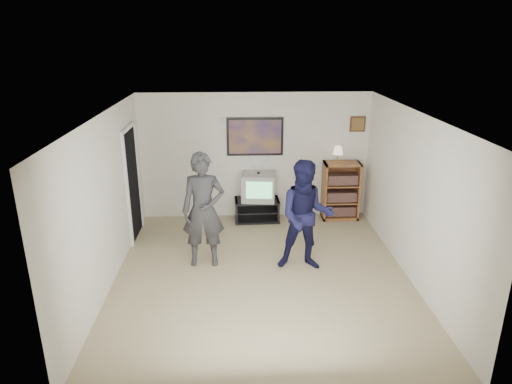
{
  "coord_description": "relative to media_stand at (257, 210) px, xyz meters",
  "views": [
    {
      "loc": [
        -0.36,
        -6.21,
        3.58
      ],
      "look_at": [
        -0.06,
        0.66,
        1.15
      ],
      "focal_mm": 32.0,
      "sensor_mm": 36.0,
      "label": 1
    }
  ],
  "objects": [
    {
      "name": "person_tall",
      "position": [
        -0.92,
        -1.76,
        0.71
      ],
      "size": [
        0.69,
        0.46,
        1.85
      ],
      "primitive_type": "imported",
      "rotation": [
        0.0,
        0.0,
        0.02
      ],
      "color": "#2E2E30",
      "rests_on": "room_shell"
    },
    {
      "name": "air_vent",
      "position": [
        -0.58,
        0.25,
        1.73
      ],
      "size": [
        0.28,
        0.02,
        0.14
      ],
      "primitive_type": "cube",
      "color": "white",
      "rests_on": "room_shell"
    },
    {
      "name": "table_lamp",
      "position": [
        1.57,
        0.05,
        1.11
      ],
      "size": [
        0.21,
        0.21,
        0.33
      ],
      "primitive_type": null,
      "color": "beige",
      "rests_on": "bookshelf"
    },
    {
      "name": "poster",
      "position": [
        -0.03,
        0.25,
        1.43
      ],
      "size": [
        1.1,
        0.03,
        0.75
      ],
      "primitive_type": "cube",
      "color": "black",
      "rests_on": "room_shell"
    },
    {
      "name": "controller_right",
      "position": [
        0.68,
        -1.77,
        0.91
      ],
      "size": [
        0.04,
        0.13,
        0.04
      ],
      "primitive_type": "cube",
      "rotation": [
        0.0,
        0.0,
        -0.02
      ],
      "color": "white",
      "rests_on": "person_short"
    },
    {
      "name": "doorway",
      "position": [
        -2.26,
        -0.63,
        0.78
      ],
      "size": [
        0.03,
        0.85,
        2.0
      ],
      "primitive_type": "cube",
      "color": "black",
      "rests_on": "room_shell"
    },
    {
      "name": "small_picture",
      "position": [
        1.97,
        0.25,
        1.66
      ],
      "size": [
        0.3,
        0.03,
        0.3
      ],
      "primitive_type": "cube",
      "color": "#4B2A17",
      "rests_on": "room_shell"
    },
    {
      "name": "controller_left",
      "position": [
        -0.88,
        -1.53,
        0.97
      ],
      "size": [
        0.07,
        0.13,
        0.04
      ],
      "primitive_type": "cube",
      "rotation": [
        0.0,
        0.0,
        -0.3
      ],
      "color": "white",
      "rests_on": "person_tall"
    },
    {
      "name": "room_shell",
      "position": [
        -0.03,
        -1.88,
        1.03
      ],
      "size": [
        4.51,
        5.0,
        2.51
      ],
      "color": "#8B7658",
      "rests_on": "ground"
    },
    {
      "name": "media_stand",
      "position": [
        0.0,
        0.0,
        0.0
      ],
      "size": [
        0.89,
        0.51,
        0.44
      ],
      "rotation": [
        0.0,
        0.0,
        0.03
      ],
      "color": "black",
      "rests_on": "room_shell"
    },
    {
      "name": "bookshelf",
      "position": [
        1.67,
        0.05,
        0.36
      ],
      "size": [
        0.71,
        0.4,
        1.16
      ],
      "primitive_type": null,
      "color": "brown",
      "rests_on": "room_shell"
    },
    {
      "name": "crt_television",
      "position": [
        0.03,
        0.0,
        0.49
      ],
      "size": [
        0.69,
        0.6,
        0.54
      ],
      "primitive_type": null,
      "rotation": [
        0.0,
        0.0,
        -0.1
      ],
      "color": "#9FA09A",
      "rests_on": "media_stand"
    },
    {
      "name": "person_short",
      "position": [
        0.67,
        -1.97,
        0.67
      ],
      "size": [
        0.92,
        0.75,
        1.77
      ],
      "primitive_type": "imported",
      "rotation": [
        0.0,
        0.0,
        -0.09
      ],
      "color": "black",
      "rests_on": "room_shell"
    }
  ]
}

